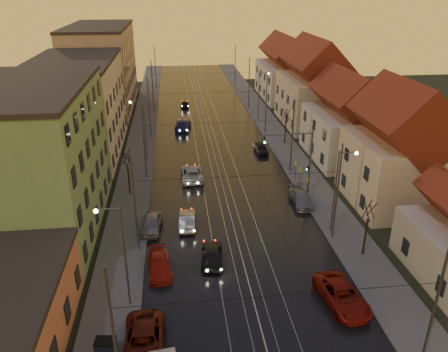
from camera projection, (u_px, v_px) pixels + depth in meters
name	position (u px, v px, depth m)	size (l,w,h in m)	color
ground	(257.00, 314.00, 30.30)	(160.00, 160.00, 0.00)	black
road	(208.00, 133.00, 66.60)	(16.00, 120.00, 0.04)	black
sidewalk_left	(142.00, 135.00, 65.52)	(4.00, 120.00, 0.15)	#4C4C4C
sidewalk_right	(273.00, 131.00, 67.65)	(4.00, 120.00, 0.15)	#4C4C4C
tram_rail_0	(194.00, 134.00, 66.36)	(0.06, 120.00, 0.03)	gray
tram_rail_1	(203.00, 133.00, 66.51)	(0.06, 120.00, 0.03)	gray
tram_rail_2	(213.00, 133.00, 66.67)	(0.06, 120.00, 0.03)	gray
tram_rail_3	(223.00, 132.00, 66.82)	(0.06, 120.00, 0.03)	gray
apartment_left_1	(35.00, 163.00, 38.51)	(10.00, 18.00, 13.00)	#65915C
apartment_left_2	(78.00, 109.00, 56.87)	(10.00, 20.00, 12.00)	#B8A78E
apartment_left_3	(102.00, 68.00, 78.25)	(10.00, 24.00, 14.00)	#90765D
house_right_1	(398.00, 154.00, 43.52)	(8.67, 10.20, 10.80)	#BEAD92
house_right_2	(348.00, 123.00, 55.65)	(9.18, 12.24, 9.20)	beige
house_right_3	(314.00, 88.00, 68.79)	(9.18, 14.28, 11.50)	#BEAD92
house_right_4	(285.00, 72.00, 85.44)	(9.18, 16.32, 10.00)	beige
catenary_pole_l_0	(114.00, 340.00, 22.11)	(0.16, 0.16, 9.00)	#595B60
catenary_pole_r_0	(433.00, 312.00, 23.95)	(0.16, 0.16, 9.00)	#595B60
catenary_pole_l_1	(135.00, 204.00, 35.73)	(0.16, 0.16, 9.00)	#595B60
catenary_pole_r_1	(337.00, 193.00, 37.56)	(0.16, 0.16, 9.00)	#595B60
catenary_pole_l_2	(144.00, 143.00, 49.35)	(0.16, 0.16, 9.00)	#595B60
catenary_pole_r_2	(292.00, 137.00, 51.18)	(0.16, 0.16, 9.00)	#595B60
catenary_pole_l_3	(149.00, 108.00, 62.96)	(0.16, 0.16, 9.00)	#595B60
catenary_pole_r_3	(266.00, 104.00, 64.79)	(0.16, 0.16, 9.00)	#595B60
catenary_pole_l_4	(153.00, 86.00, 76.58)	(0.16, 0.16, 9.00)	#595B60
catenary_pole_r_4	(249.00, 83.00, 78.41)	(0.16, 0.16, 9.00)	#595B60
catenary_pole_l_5	(155.00, 68.00, 92.92)	(0.16, 0.16, 9.00)	#595B60
catenary_pole_r_5	(235.00, 66.00, 94.75)	(0.16, 0.16, 9.00)	#595B60
street_lamp_0	(119.00, 247.00, 29.17)	(1.75, 0.32, 8.00)	#595B60
street_lamp_1	(339.00, 184.00, 38.37)	(1.75, 0.32, 8.00)	#595B60
street_lamp_2	(142.00, 124.00, 54.58)	(1.75, 0.32, 8.00)	#595B60
street_lamp_3	(261.00, 91.00, 71.05)	(1.75, 0.32, 8.00)	#595B60
traffic_light_mast	(301.00, 155.00, 45.62)	(5.30, 0.32, 7.20)	#595B60
bare_tree_0	(128.00, 174.00, 46.36)	(1.09, 1.09, 5.11)	black
bare_tree_1	(366.00, 230.00, 35.83)	(1.09, 1.09, 5.11)	black
bare_tree_2	(285.00, 127.00, 61.27)	(1.09, 1.09, 5.11)	black
driving_car_0	(212.00, 254.00, 35.67)	(1.71, 4.25, 1.45)	black
driving_car_1	(187.00, 220.00, 40.96)	(1.45, 4.17, 1.37)	gray
driving_car_2	(192.00, 173.00, 50.80)	(2.43, 5.28, 1.47)	#B7B7B7
driving_car_3	(183.00, 124.00, 68.18)	(2.16, 5.30, 1.54)	navy
driving_car_4	(185.00, 104.00, 80.32)	(1.45, 3.60, 1.23)	black
parked_left_1	(144.00, 342.00, 26.89)	(2.53, 5.48, 1.52)	#54170E
parked_left_2	(159.00, 265.00, 34.49)	(1.75, 4.30, 1.25)	#AA1E11
parked_left_3	(152.00, 223.00, 40.30)	(1.70, 4.22, 1.44)	gray
parked_right_0	(342.00, 295.00, 30.97)	(2.46, 5.34, 1.48)	maroon
parked_right_1	(301.00, 198.00, 45.15)	(1.85, 4.56, 1.32)	gray
parked_right_2	(261.00, 148.00, 58.71)	(1.53, 3.81, 1.30)	black
dumpster	(106.00, 348.00, 26.55)	(1.20, 0.80, 1.10)	black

